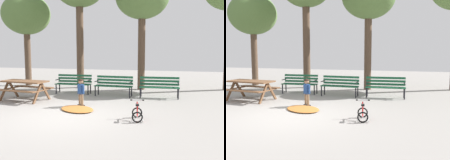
% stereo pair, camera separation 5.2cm
% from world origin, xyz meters
% --- Properties ---
extents(ground, '(36.00, 36.00, 0.00)m').
position_xyz_m(ground, '(0.00, 0.00, 0.00)').
color(ground, gray).
extents(picnic_table, '(1.92, 1.50, 0.79)m').
position_xyz_m(picnic_table, '(-2.52, 1.78, 0.59)').
color(picnic_table, brown).
rests_on(picnic_table, ground).
extents(park_bench_far_left, '(1.62, 0.53, 0.85)m').
position_xyz_m(park_bench_far_left, '(-1.33, 3.74, 0.51)').
color(park_bench_far_left, '#195133').
rests_on(park_bench_far_left, ground).
extents(park_bench_left, '(1.61, 0.51, 0.85)m').
position_xyz_m(park_bench_left, '(0.58, 3.59, 0.51)').
color(park_bench_left, '#195133').
rests_on(park_bench_left, ground).
extents(park_bench_right, '(1.63, 0.57, 0.85)m').
position_xyz_m(park_bench_right, '(2.47, 3.72, 0.51)').
color(park_bench_right, '#195133').
rests_on(park_bench_right, ground).
extents(child_standing, '(0.31, 0.27, 0.97)m').
position_xyz_m(child_standing, '(0.02, 1.33, 0.56)').
color(child_standing, '#7F664C').
rests_on(child_standing, ground).
extents(kids_bicycle, '(0.45, 0.61, 0.54)m').
position_xyz_m(kids_bicycle, '(2.19, 0.13, 0.20)').
color(kids_bicycle, black).
rests_on(kids_bicycle, ground).
extents(leaf_pile, '(1.56, 1.44, 0.07)m').
position_xyz_m(leaf_pile, '(0.10, 0.80, 0.04)').
color(leaf_pile, '#B26B2D').
rests_on(leaf_pile, ground).
extents(tree_far_left, '(2.60, 2.60, 5.01)m').
position_xyz_m(tree_far_left, '(-4.95, 5.66, 3.85)').
color(tree_far_left, brown).
rests_on(tree_far_left, ground).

